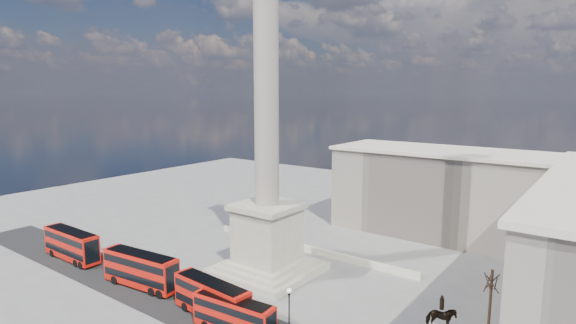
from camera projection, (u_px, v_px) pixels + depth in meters
The scene contains 12 objects.
ground at pixel (246, 283), 65.17m from camera, with size 180.00×180.00×0.00m, color gray.
asphalt_road at pixel (221, 321), 54.30m from camera, with size 120.00×9.00×0.01m, color #272727.
nelsons_column at pixel (267, 190), 67.15m from camera, with size 14.00×14.00×49.85m.
balustrade_wall at pixel (308, 249), 77.76m from camera, with size 40.00×0.60×1.10m, color beige.
building_northeast at pixel (469, 195), 83.77m from camera, with size 51.00×17.00×16.60m.
red_bus_a at pixel (141, 269), 63.31m from camera, with size 12.63×4.11×5.03m.
red_bus_b at pixel (212, 299), 54.68m from camera, with size 11.74×3.52×4.69m.
red_bus_c at pixel (234, 315), 51.15m from camera, with size 10.50×3.21×4.20m.
red_bus_e at pixel (72, 244), 73.72m from camera, with size 12.42×2.96×5.03m.
victorian_lamp at pixel (289, 310), 49.40m from camera, with size 0.53×0.53×6.18m.
bare_tree_mid at pixel (492, 280), 51.51m from camera, with size 2.02×2.02×7.65m.
bare_tree_far at pixel (515, 261), 55.98m from camera, with size 2.03×2.03×8.28m.
Camera 1 is at (41.81, -45.80, 27.35)m, focal length 28.00 mm.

